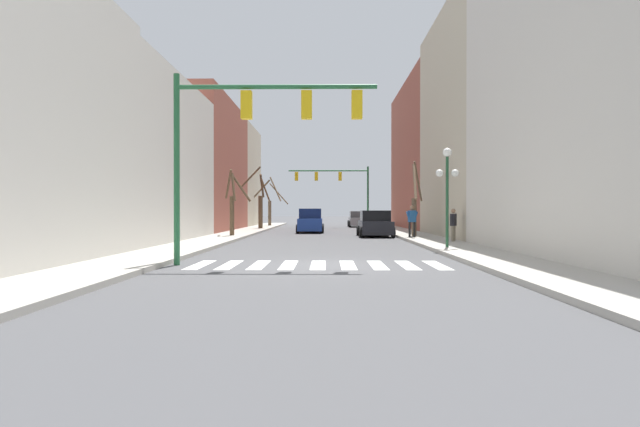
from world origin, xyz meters
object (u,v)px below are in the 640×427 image
object	(u,v)px
traffic_signal_far	(337,182)
street_tree_left_far	(260,202)
pedestrian_near_right_corner	(453,222)
pedestrian_on_right_sidewalk	(412,218)
street_lamp_right_corner	(447,177)
car_driving_away_lane	(310,222)
street_tree_right_far	(269,204)
traffic_signal_near	(253,124)
street_tree_left_mid	(415,203)
car_at_intersection	(375,224)
street_tree_right_mid	(233,204)
car_parked_right_far	(358,220)

from	to	relation	value
traffic_signal_far	street_tree_left_far	size ratio (longest dim) A/B	1.49
pedestrian_near_right_corner	pedestrian_on_right_sidewalk	xyz separation A→B (m)	(-1.33, 3.97, 0.11)
street_lamp_right_corner	car_driving_away_lane	size ratio (longest dim) A/B	0.95
street_tree_left_far	street_tree_right_far	bearing A→B (deg)	90.64
traffic_signal_near	pedestrian_on_right_sidewalk	world-z (taller)	traffic_signal_near
street_tree_left_mid	car_at_intersection	bearing A→B (deg)	130.61
street_tree_left_mid	traffic_signal_near	bearing A→B (deg)	-117.67
traffic_signal_far	street_tree_right_mid	size ratio (longest dim) A/B	1.93
car_parked_right_far	street_tree_left_mid	distance (m)	20.91
street_lamp_right_corner	street_tree_right_mid	xyz separation A→B (m)	(-10.62, 9.62, -1.00)
car_parked_right_far	pedestrian_on_right_sidewalk	distance (m)	21.62
pedestrian_on_right_sidewalk	street_tree_right_mid	bearing A→B (deg)	-28.53
car_at_intersection	street_tree_right_mid	world-z (taller)	street_tree_right_mid
pedestrian_near_right_corner	traffic_signal_far	bearing A→B (deg)	45.84
pedestrian_near_right_corner	pedestrian_on_right_sidewalk	bearing A→B (deg)	52.28
traffic_signal_far	street_tree_right_far	distance (m)	7.27
street_lamp_right_corner	street_tree_right_far	distance (m)	31.24
traffic_signal_near	street_lamp_right_corner	bearing A→B (deg)	37.14
street_lamp_right_corner	car_parked_right_far	xyz separation A→B (m)	(-1.78, 29.44, -2.31)
pedestrian_near_right_corner	street_tree_left_far	xyz separation A→B (m)	(-11.84, 17.70, 1.30)
traffic_signal_far	pedestrian_on_right_sidewalk	bearing A→B (deg)	-79.24
traffic_signal_far	pedestrian_near_right_corner	distance (m)	24.73
car_parked_right_far	street_tree_left_far	size ratio (longest dim) A/B	0.83
traffic_signal_near	car_at_intersection	bearing A→B (deg)	72.15
car_parked_right_far	street_tree_right_mid	size ratio (longest dim) A/B	1.08
car_driving_away_lane	car_at_intersection	bearing A→B (deg)	37.46
car_driving_away_lane	street_tree_right_far	bearing A→B (deg)	-160.31
traffic_signal_near	street_tree_left_mid	distance (m)	16.09
car_at_intersection	street_tree_right_far	size ratio (longest dim) A/B	0.86
street_tree_left_mid	street_tree_left_far	world-z (taller)	street_tree_left_far
car_at_intersection	street_tree_right_far	bearing A→B (deg)	25.76
car_at_intersection	pedestrian_on_right_sidewalk	world-z (taller)	pedestrian_on_right_sidewalk
traffic_signal_far	street_lamp_right_corner	world-z (taller)	traffic_signal_far
traffic_signal_near	car_parked_right_far	world-z (taller)	traffic_signal_near
traffic_signal_far	pedestrian_near_right_corner	world-z (taller)	traffic_signal_far
traffic_signal_near	traffic_signal_far	size ratio (longest dim) A/B	0.79
street_tree_right_far	car_parked_right_far	bearing A→B (deg)	0.60
pedestrian_near_right_corner	street_tree_left_far	size ratio (longest dim) A/B	0.30
street_lamp_right_corner	pedestrian_near_right_corner	size ratio (longest dim) A/B	2.56
traffic_signal_near	traffic_signal_far	world-z (taller)	traffic_signal_far
street_tree_right_far	car_driving_away_lane	bearing A→B (deg)	-70.31
car_at_intersection	pedestrian_near_right_corner	world-z (taller)	pedestrian_near_right_corner
traffic_signal_far	car_at_intersection	bearing A→B (deg)	-83.17
pedestrian_on_right_sidewalk	street_tree_left_far	bearing A→B (deg)	-71.77
street_tree_left_mid	street_tree_right_far	distance (m)	23.37
car_driving_away_lane	traffic_signal_far	bearing A→B (deg)	168.60
street_lamp_right_corner	traffic_signal_far	bearing A→B (deg)	97.92
street_tree_right_far	pedestrian_on_right_sidewalk	bearing A→B (deg)	-63.71
car_parked_right_far	street_tree_right_far	xyz separation A→B (m)	(-8.90, -0.09, 1.59)
car_at_intersection	street_tree_left_far	world-z (taller)	street_tree_left_far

